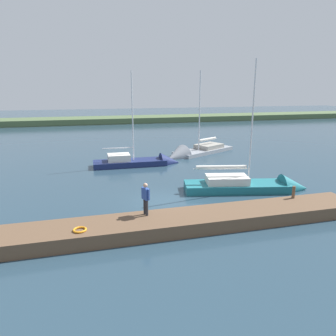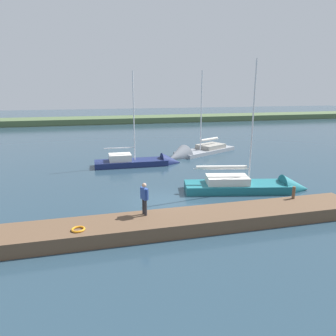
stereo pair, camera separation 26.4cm
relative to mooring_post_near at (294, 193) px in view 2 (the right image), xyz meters
name	(u,v)px [view 2 (the right image)]	position (x,y,z in m)	size (l,w,h in m)	color
ground_plane	(165,202)	(7.35, -3.31, -1.12)	(200.00, 200.00, 0.00)	#263D4C
far_shoreline	(111,123)	(7.35, -54.10, -1.12)	(180.00, 8.00, 2.40)	#4C603D
dock_pier	(183,222)	(7.35, 0.86, -0.75)	(20.99, 2.45, 0.74)	brown
mooring_post_near	(294,193)	(0.00, 0.00, 0.00)	(0.19, 0.19, 0.76)	brown
life_ring_buoy	(78,229)	(12.70, 1.35, -0.33)	(0.66, 0.66, 0.10)	orange
sailboat_behind_pier	(255,188)	(0.39, -3.90, -0.90)	(9.36, 4.03, 10.23)	#1E6B75
sailboat_far_left	(144,163)	(6.93, -13.78, -0.97)	(8.48, 2.23, 9.87)	navy
sailboat_far_right	(194,154)	(0.65, -17.10, -1.02)	(9.80, 6.92, 10.54)	gray
person_on_dock	(144,196)	(9.30, 0.26, 0.66)	(0.38, 0.63, 1.77)	#28282D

